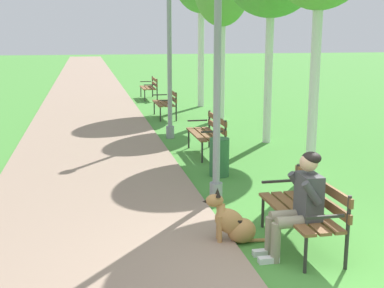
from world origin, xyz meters
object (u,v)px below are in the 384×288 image
object	(u,v)px
person_seated_on_near_bench	(300,201)
park_bench_far	(166,101)
park_bench_mid	(209,131)
lamp_post_near	(217,61)
dog_shepherd	(233,223)
park_bench_furthest	(150,86)
park_bench_near	(306,206)
lamp_post_mid	(170,57)
litter_bin	(219,157)

from	to	relation	value
person_seated_on_near_bench	park_bench_far	bearing A→B (deg)	89.62
park_bench_mid	lamp_post_near	size ratio (longest dim) A/B	0.36
dog_shepherd	person_seated_on_near_bench	bearing A→B (deg)	-39.94
park_bench_furthest	dog_shepherd	bearing A→B (deg)	-93.06
dog_shepherd	park_bench_near	bearing A→B (deg)	-17.05
park_bench_mid	lamp_post_mid	xyz separation A→B (m)	(-0.53, 1.91, 1.48)
park_bench_mid	person_seated_on_near_bench	xyz separation A→B (m)	(-0.19, -5.24, 0.17)
lamp_post_near	park_bench_furthest	bearing A→B (deg)	87.42
lamp_post_near	lamp_post_mid	size ratio (longest dim) A/B	1.09
dog_shepherd	litter_bin	bearing A→B (deg)	78.57
park_bench_far	park_bench_furthest	size ratio (longest dim) A/B	1.00
park_bench_far	dog_shepherd	xyz separation A→B (m)	(-0.70, -9.78, -0.25)
park_bench_near	lamp_post_near	distance (m)	2.58
litter_bin	lamp_post_near	bearing A→B (deg)	-106.57
dog_shepherd	lamp_post_near	world-z (taller)	lamp_post_near
park_bench_far	dog_shepherd	distance (m)	9.80
person_seated_on_near_bench	litter_bin	bearing A→B (deg)	90.32
person_seated_on_near_bench	lamp_post_mid	world-z (taller)	lamp_post_mid
park_bench_mid	lamp_post_mid	bearing A→B (deg)	105.42
person_seated_on_near_bench	lamp_post_mid	xyz separation A→B (m)	(-0.34, 7.14, 1.31)
park_bench_near	person_seated_on_near_bench	world-z (taller)	person_seated_on_near_bench
park_bench_furthest	lamp_post_near	world-z (taller)	lamp_post_near
park_bench_far	park_bench_furthest	bearing A→B (deg)	89.08
dog_shepherd	litter_bin	world-z (taller)	dog_shepherd
park_bench_near	litter_bin	world-z (taller)	park_bench_near
park_bench_furthest	person_seated_on_near_bench	distance (m)	14.98
park_bench_near	dog_shepherd	bearing A→B (deg)	162.95
park_bench_near	park_bench_mid	world-z (taller)	same
lamp_post_mid	litter_bin	world-z (taller)	lamp_post_mid
dog_shepherd	lamp_post_mid	bearing A→B (deg)	87.48
park_bench_mid	dog_shepherd	size ratio (longest dim) A/B	1.80
person_seated_on_near_bench	dog_shepherd	world-z (taller)	person_seated_on_near_bench
park_bench_mid	litter_bin	distance (m)	1.72
park_bench_near	dog_shepherd	distance (m)	0.91
park_bench_furthest	park_bench_near	bearing A→B (deg)	-89.75
litter_bin	lamp_post_mid	bearing A→B (deg)	95.04
lamp_post_near	litter_bin	bearing A→B (deg)	73.43
lamp_post_near	lamp_post_mid	world-z (taller)	lamp_post_near
park_bench_mid	person_seated_on_near_bench	size ratio (longest dim) A/B	1.20
park_bench_near	park_bench_far	xyz separation A→B (m)	(-0.14, 10.03, 0.00)
person_seated_on_near_bench	lamp_post_near	size ratio (longest dim) A/B	0.30
person_seated_on_near_bench	dog_shepherd	bearing A→B (deg)	140.06
park_bench_furthest	dog_shepherd	xyz separation A→B (m)	(-0.77, -14.45, -0.25)
park_bench_furthest	lamp_post_near	xyz separation A→B (m)	(-0.58, -12.84, 1.65)
lamp_post_mid	litter_bin	distance (m)	3.97
lamp_post_near	person_seated_on_near_bench	bearing A→B (deg)	-78.46
park_bench_furthest	park_bench_far	bearing A→B (deg)	-90.92
park_bench_far	person_seated_on_near_bench	bearing A→B (deg)	-90.38
person_seated_on_near_bench	lamp_post_mid	bearing A→B (deg)	92.71
park_bench_mid	lamp_post_near	bearing A→B (deg)	-101.41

